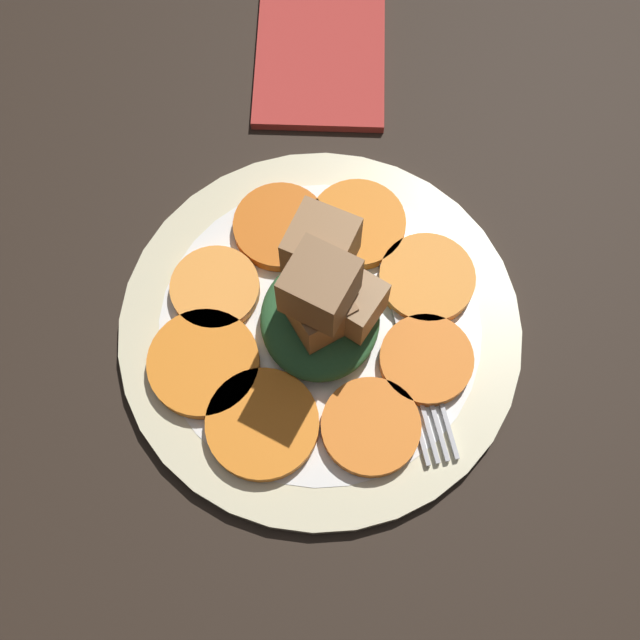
# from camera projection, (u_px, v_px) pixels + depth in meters

# --- Properties ---
(table_slab) EXTENTS (1.20, 1.20, 0.02)m
(table_slab) POSITION_uv_depth(u_px,v_px,m) (320.00, 335.00, 0.59)
(table_slab) COLOR black
(table_slab) RESTS_ON ground
(plate) EXTENTS (0.29, 0.29, 0.01)m
(plate) POSITION_uv_depth(u_px,v_px,m) (320.00, 328.00, 0.58)
(plate) COLOR beige
(plate) RESTS_ON table_slab
(carrot_slice_0) EXTENTS (0.06, 0.06, 0.01)m
(carrot_slice_0) POSITION_uv_depth(u_px,v_px,m) (215.00, 288.00, 0.58)
(carrot_slice_0) COLOR orange
(carrot_slice_0) RESTS_ON plate
(carrot_slice_1) EXTENTS (0.08, 0.08, 0.01)m
(carrot_slice_1) POSITION_uv_depth(u_px,v_px,m) (204.00, 363.00, 0.56)
(carrot_slice_1) COLOR orange
(carrot_slice_1) RESTS_ON plate
(carrot_slice_2) EXTENTS (0.08, 0.08, 0.01)m
(carrot_slice_2) POSITION_uv_depth(u_px,v_px,m) (262.00, 424.00, 0.54)
(carrot_slice_2) COLOR orange
(carrot_slice_2) RESTS_ON plate
(carrot_slice_3) EXTENTS (0.07, 0.07, 0.01)m
(carrot_slice_3) POSITION_uv_depth(u_px,v_px,m) (371.00, 427.00, 0.54)
(carrot_slice_3) COLOR orange
(carrot_slice_3) RESTS_ON plate
(carrot_slice_4) EXTENTS (0.07, 0.07, 0.01)m
(carrot_slice_4) POSITION_uv_depth(u_px,v_px,m) (426.00, 360.00, 0.56)
(carrot_slice_4) COLOR orange
(carrot_slice_4) RESTS_ON plate
(carrot_slice_5) EXTENTS (0.07, 0.07, 0.01)m
(carrot_slice_5) POSITION_uv_depth(u_px,v_px,m) (427.00, 279.00, 0.58)
(carrot_slice_5) COLOR orange
(carrot_slice_5) RESTS_ON plate
(carrot_slice_6) EXTENTS (0.07, 0.07, 0.01)m
(carrot_slice_6) POSITION_uv_depth(u_px,v_px,m) (357.00, 224.00, 0.60)
(carrot_slice_6) COLOR orange
(carrot_slice_6) RESTS_ON plate
(carrot_slice_7) EXTENTS (0.07, 0.07, 0.01)m
(carrot_slice_7) POSITION_uv_depth(u_px,v_px,m) (280.00, 226.00, 0.60)
(carrot_slice_7) COLOR orange
(carrot_slice_7) RESTS_ON plate
(center_pile) EXTENTS (0.09, 0.09, 0.11)m
(center_pile) POSITION_uv_depth(u_px,v_px,m) (325.00, 302.00, 0.54)
(center_pile) COLOR #2D6033
(center_pile) RESTS_ON plate
(fork) EXTENTS (0.20, 0.07, 0.00)m
(fork) POSITION_uv_depth(u_px,v_px,m) (406.00, 333.00, 0.57)
(fork) COLOR #B2B2B7
(fork) RESTS_ON plate
(napkin) EXTENTS (0.18, 0.11, 0.01)m
(napkin) POSITION_uv_depth(u_px,v_px,m) (321.00, 39.00, 0.67)
(napkin) COLOR #B2332D
(napkin) RESTS_ON table_slab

